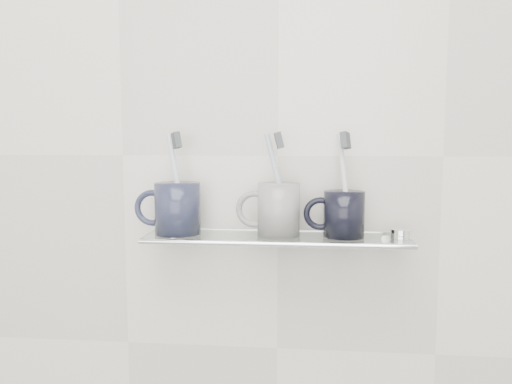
# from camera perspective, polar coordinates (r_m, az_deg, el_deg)

# --- Properties ---
(wall_back) EXTENTS (2.50, 0.00, 2.50)m
(wall_back) POSITION_cam_1_polar(r_m,az_deg,el_deg) (1.00, 2.54, 4.15)
(wall_back) COLOR beige
(wall_back) RESTS_ON ground
(shelf_glass) EXTENTS (0.50, 0.12, 0.01)m
(shelf_glass) POSITION_cam_1_polar(r_m,az_deg,el_deg) (0.95, 2.29, -5.26)
(shelf_glass) COLOR silver
(shelf_glass) RESTS_ON wall_back
(shelf_rail) EXTENTS (0.50, 0.01, 0.01)m
(shelf_rail) POSITION_cam_1_polar(r_m,az_deg,el_deg) (0.90, 2.08, -5.96)
(shelf_rail) COLOR silver
(shelf_rail) RESTS_ON shelf_glass
(bracket_left) EXTENTS (0.02, 0.03, 0.02)m
(bracket_left) POSITION_cam_1_polar(r_m,az_deg,el_deg) (1.04, -9.29, -5.06)
(bracket_left) COLOR silver
(bracket_left) RESTS_ON wall_back
(bracket_right) EXTENTS (0.02, 0.03, 0.02)m
(bracket_right) POSITION_cam_1_polar(r_m,az_deg,el_deg) (1.01, 14.44, -5.41)
(bracket_right) COLOR silver
(bracket_right) RESTS_ON wall_back
(mug_left) EXTENTS (0.12, 0.12, 0.10)m
(mug_left) POSITION_cam_1_polar(r_m,az_deg,el_deg) (0.98, -8.95, -1.85)
(mug_left) COLOR black
(mug_left) RESTS_ON shelf_glass
(mug_left_handle) EXTENTS (0.07, 0.01, 0.07)m
(mug_left_handle) POSITION_cam_1_polar(r_m,az_deg,el_deg) (0.99, -11.77, -1.79)
(mug_left_handle) COLOR black
(mug_left_handle) RESTS_ON mug_left
(toothbrush_left) EXTENTS (0.05, 0.03, 0.19)m
(toothbrush_left) POSITION_cam_1_polar(r_m,az_deg,el_deg) (0.97, -9.00, 1.14)
(toothbrush_left) COLOR silver
(toothbrush_left) RESTS_ON mug_left
(bristles_left) EXTENTS (0.03, 0.03, 0.03)m
(bristles_left) POSITION_cam_1_polar(r_m,az_deg,el_deg) (0.97, -9.08, 5.85)
(bristles_left) COLOR #3D4043
(bristles_left) RESTS_ON toothbrush_left
(mug_center) EXTENTS (0.08, 0.08, 0.10)m
(mug_center) POSITION_cam_1_polar(r_m,az_deg,el_deg) (0.95, 2.60, -2.02)
(mug_center) COLOR silver
(mug_center) RESTS_ON shelf_glass
(mug_center_handle) EXTENTS (0.07, 0.01, 0.07)m
(mug_center_handle) POSITION_cam_1_polar(r_m,az_deg,el_deg) (0.95, -0.18, -1.98)
(mug_center_handle) COLOR silver
(mug_center_handle) RESTS_ON mug_center
(toothbrush_center) EXTENTS (0.06, 0.02, 0.19)m
(toothbrush_center) POSITION_cam_1_polar(r_m,az_deg,el_deg) (0.94, 2.62, 1.05)
(toothbrush_center) COLOR #9CAFBC
(toothbrush_center) RESTS_ON mug_center
(bristles_center) EXTENTS (0.02, 0.02, 0.03)m
(bristles_center) POSITION_cam_1_polar(r_m,az_deg,el_deg) (0.94, 2.64, 5.92)
(bristles_center) COLOR #3D4043
(bristles_center) RESTS_ON toothbrush_center
(mug_right) EXTENTS (0.08, 0.08, 0.09)m
(mug_right) POSITION_cam_1_polar(r_m,az_deg,el_deg) (0.95, 10.03, -2.50)
(mug_right) COLOR black
(mug_right) RESTS_ON shelf_glass
(mug_right_handle) EXTENTS (0.06, 0.01, 0.06)m
(mug_right_handle) POSITION_cam_1_polar(r_m,az_deg,el_deg) (0.95, 7.36, -2.47)
(mug_right_handle) COLOR black
(mug_right_handle) RESTS_ON mug_right
(toothbrush_right) EXTENTS (0.03, 0.05, 0.19)m
(toothbrush_right) POSITION_cam_1_polar(r_m,az_deg,el_deg) (0.95, 10.09, 0.97)
(toothbrush_right) COLOR silver
(toothbrush_right) RESTS_ON mug_right
(bristles_right) EXTENTS (0.02, 0.03, 0.03)m
(bristles_right) POSITION_cam_1_polar(r_m,az_deg,el_deg) (0.94, 10.18, 5.83)
(bristles_right) COLOR #3D4043
(bristles_right) RESTS_ON toothbrush_right
(chrome_cap) EXTENTS (0.04, 0.04, 0.02)m
(chrome_cap) POSITION_cam_1_polar(r_m,az_deg,el_deg) (0.97, 16.21, -4.56)
(chrome_cap) COLOR silver
(chrome_cap) RESTS_ON shelf_glass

